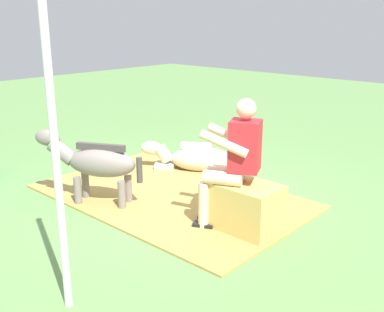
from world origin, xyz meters
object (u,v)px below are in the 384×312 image
(pony_lying, at_px, (195,158))
(tent_pole_left, at_px, (56,164))
(pony_standing, at_px, (94,162))
(hay_bale, at_px, (247,208))
(person_seated, at_px, (233,158))

(pony_lying, distance_m, tent_pole_left, 3.56)
(pony_standing, bearing_deg, pony_lying, -91.68)
(pony_lying, xyz_separation_m, tent_pole_left, (-1.47, 3.09, 0.97))
(hay_bale, distance_m, tent_pole_left, 2.20)
(tent_pole_left, bearing_deg, person_seated, -92.77)
(pony_standing, height_order, pony_lying, pony_standing)
(hay_bale, xyz_separation_m, pony_lying, (1.72, -1.10, -0.07))
(hay_bale, xyz_separation_m, tent_pole_left, (0.25, 2.00, 0.90))
(hay_bale, distance_m, pony_standing, 1.89)
(person_seated, bearing_deg, pony_standing, 19.00)
(pony_standing, bearing_deg, person_seated, -161.00)
(tent_pole_left, bearing_deg, pony_lying, -64.61)
(pony_lying, bearing_deg, tent_pole_left, 115.39)
(hay_bale, relative_size, tent_pole_left, 0.29)
(person_seated, bearing_deg, pony_lying, -36.31)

